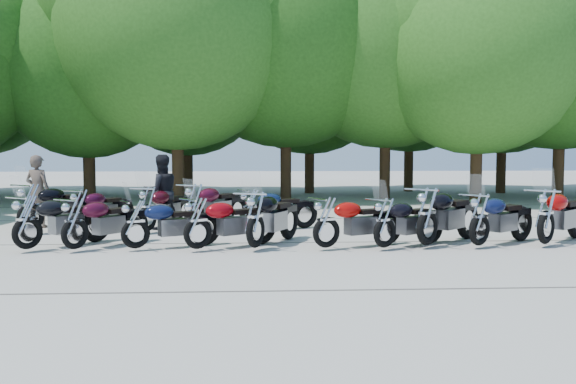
{
  "coord_description": "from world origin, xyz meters",
  "views": [
    {
      "loc": [
        -0.7,
        -11.54,
        2.01
      ],
      "look_at": [
        0.0,
        1.5,
        1.1
      ],
      "focal_mm": 38.0,
      "sensor_mm": 36.0,
      "label": 1
    }
  ],
  "objects": [
    {
      "name": "ground",
      "position": [
        0.0,
        0.0,
        0.0
      ],
      "size": [
        90.0,
        90.0,
        0.0
      ],
      "primitive_type": "plane",
      "color": "gray",
      "rests_on": "ground"
    },
    {
      "name": "tree_2",
      "position": [
        -7.25,
        12.84,
        5.31
      ],
      "size": [
        7.31,
        7.31,
        8.97
      ],
      "color": "#3A2614",
      "rests_on": "ground"
    },
    {
      "name": "tree_3",
      "position": [
        -3.57,
        11.24,
        6.32
      ],
      "size": [
        8.7,
        8.7,
        10.67
      ],
      "color": "#3A2614",
      "rests_on": "ground"
    },
    {
      "name": "tree_4",
      "position": [
        0.54,
        13.09,
        6.64
      ],
      "size": [
        9.13,
        9.13,
        11.2
      ],
      "color": "#3A2614",
      "rests_on": "ground"
    },
    {
      "name": "tree_5",
      "position": [
        4.61,
        13.2,
        6.57
      ],
      "size": [
        9.04,
        9.04,
        11.1
      ],
      "color": "#3A2614",
      "rests_on": "ground"
    },
    {
      "name": "tree_6",
      "position": [
        7.55,
        10.82,
        5.81
      ],
      "size": [
        8.0,
        8.0,
        9.82
      ],
      "color": "#3A2614",
      "rests_on": "ground"
    },
    {
      "name": "tree_7",
      "position": [
        11.2,
        11.78,
        6.39
      ],
      "size": [
        8.79,
        8.79,
        10.79
      ],
      "color": "#3A2614",
      "rests_on": "ground"
    },
    {
      "name": "tree_10",
      "position": [
        -8.29,
        16.97,
        5.66
      ],
      "size": [
        7.78,
        7.78,
        9.55
      ],
      "color": "#3A2614",
      "rests_on": "ground"
    },
    {
      "name": "tree_11",
      "position": [
        -3.76,
        16.43,
        5.49
      ],
      "size": [
        7.56,
        7.56,
        9.28
      ],
      "color": "#3A2614",
      "rests_on": "ground"
    },
    {
      "name": "tree_12",
      "position": [
        1.8,
        16.47,
        5.72
      ],
      "size": [
        7.88,
        7.88,
        9.67
      ],
      "color": "#3A2614",
      "rests_on": "ground"
    },
    {
      "name": "tree_13",
      "position": [
        6.69,
        17.47,
        6.04
      ],
      "size": [
        8.31,
        8.31,
        10.2
      ],
      "color": "#3A2614",
      "rests_on": "ground"
    },
    {
      "name": "tree_14",
      "position": [
        10.68,
        16.09,
        5.83
      ],
      "size": [
        8.02,
        8.02,
        9.84
      ],
      "color": "#3A2614",
      "rests_on": "ground"
    },
    {
      "name": "motorcycle_0",
      "position": [
        -5.17,
        0.55,
        0.63
      ],
      "size": [
        1.93,
        2.18,
        1.27
      ],
      "primitive_type": null,
      "rotation": [
        0.0,
        0.0,
        2.47
      ],
      "color": "black",
      "rests_on": "ground"
    },
    {
      "name": "motorcycle_1",
      "position": [
        -4.24,
        0.51,
        0.61
      ],
      "size": [
        1.8,
        2.12,
        1.21
      ],
      "primitive_type": null,
      "rotation": [
        0.0,
        0.0,
        2.51
      ],
      "color": "#38071A",
      "rests_on": "ground"
    },
    {
      "name": "motorcycle_2",
      "position": [
        -3.07,
        0.56,
        0.58
      ],
      "size": [
        2.1,
        1.47,
        1.15
      ],
      "primitive_type": null,
      "rotation": [
        0.0,
        0.0,
        2.04
      ],
      "color": "#0D163B",
      "rests_on": "ground"
    },
    {
      "name": "motorcycle_3",
      "position": [
        -1.84,
        0.41,
        0.61
      ],
      "size": [
        2.13,
        1.77,
        1.21
      ],
      "primitive_type": null,
      "rotation": [
        0.0,
        0.0,
        2.18
      ],
      "color": "maroon",
      "rests_on": "ground"
    },
    {
      "name": "motorcycle_4",
      "position": [
        -0.7,
        0.46,
        0.67
      ],
      "size": [
        1.69,
        2.45,
        1.34
      ],
      "primitive_type": null,
      "rotation": [
        0.0,
        0.0,
        2.69
      ],
      "color": "black",
      "rests_on": "ground"
    },
    {
      "name": "motorcycle_5",
      "position": [
        0.71,
        0.43,
        0.61
      ],
      "size": [
        2.21,
        1.53,
        1.21
      ],
      "primitive_type": null,
      "rotation": [
        0.0,
        0.0,
        2.03
      ],
      "color": "#9F0805",
      "rests_on": "ground"
    },
    {
      "name": "motorcycle_6",
      "position": [
        1.87,
        0.38,
        0.6
      ],
      "size": [
        2.08,
        1.77,
        1.19
      ],
      "primitive_type": null,
      "rotation": [
        0.0,
        0.0,
        2.21
      ],
      "color": "black",
      "rests_on": "ground"
    },
    {
      "name": "motorcycle_7",
      "position": [
        2.78,
        0.58,
        0.71
      ],
      "size": [
        2.32,
        2.3,
        1.41
      ],
      "primitive_type": null,
      "rotation": [
        0.0,
        0.0,
        2.35
      ],
      "color": "black",
      "rests_on": "ground"
    },
    {
      "name": "motorcycle_8",
      "position": [
        3.84,
        0.51,
        0.64
      ],
      "size": [
        2.22,
        1.9,
        1.28
      ],
      "primitive_type": null,
      "rotation": [
        0.0,
        0.0,
        2.21
      ],
      "color": "#0C1337",
      "rests_on": "ground"
    },
    {
      "name": "motorcycle_9",
      "position": [
        5.27,
        0.61,
        0.69
      ],
      "size": [
        2.29,
        2.19,
        1.37
      ],
      "primitive_type": null,
      "rotation": [
        0.0,
        0.0,
        2.32
      ],
      "color": "#980605",
      "rests_on": "ground"
    },
    {
      "name": "motorcycle_10",
      "position": [
        -6.0,
        3.04,
        0.69
      ],
      "size": [
        2.05,
        2.39,
        1.37
      ],
      "primitive_type": null,
      "rotation": [
        0.0,
        0.0,
        2.5
      ],
      "color": "black",
      "rests_on": "ground"
    },
    {
      "name": "motorcycle_11",
      "position": [
        -4.9,
        3.2,
        0.6
      ],
      "size": [
        1.61,
        2.18,
        1.21
      ],
      "primitive_type": null,
      "rotation": [
        0.0,
        0.0,
        2.63
      ],
      "color": "#31061D",
      "rests_on": "ground"
    },
    {
      "name": "motorcycle_12",
      "position": [
        -3.27,
        3.1,
        0.64
      ],
      "size": [
        1.58,
        2.33,
        1.27
      ],
      "primitive_type": null,
      "rotation": [
        0.0,
        0.0,
        2.7
      ],
      "color": "#370711",
      "rests_on": "ground"
    },
    {
      "name": "motorcycle_13",
      "position": [
        -2.18,
        3.23,
        0.67
      ],
      "size": [
        1.95,
        2.38,
        1.35
      ],
      "primitive_type": null,
      "rotation": [
        0.0,
        0.0,
        2.54
      ],
      "color": "#3F081B",
      "rests_on": "ground"
    },
    {
      "name": "motorcycle_14",
      "position": [
        -0.81,
        3.25,
        0.6
      ],
      "size": [
        2.19,
        1.49,
        1.2
      ],
      "primitive_type": null,
      "rotation": [
        0.0,
        0.0,
        2.02
      ],
      "color": "#0D1A3B",
      "rests_on": "ground"
    },
    {
      "name": "rider_0",
      "position": [
        -6.3,
        4.42,
        0.94
      ],
      "size": [
        0.78,
        0.62,
        1.88
      ],
      "primitive_type": "imported",
      "rotation": [
        0.0,
        0.0,
        2.85
      ],
      "color": "#4E4037",
      "rests_on": "ground"
    },
    {
      "name": "rider_1",
      "position": [
        -3.08,
        3.9,
        0.94
      ],
      "size": [
        1.13,
        1.03,
        1.89
      ],
      "primitive_type": "imported",
      "rotation": [
        0.0,
        0.0,
        3.56
      ],
      "color": "black",
      "rests_on": "ground"
    }
  ]
}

